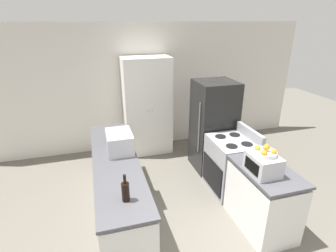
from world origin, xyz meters
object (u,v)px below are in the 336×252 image
(microwave, at_px, (120,142))
(toaster_oven, at_px, (263,164))
(stove, at_px, (231,165))
(fruit_bowl, at_px, (265,152))
(pantry_cabinet, at_px, (147,106))
(refrigerator, at_px, (213,126))
(wine_bottle, at_px, (126,191))

(microwave, relative_size, toaster_oven, 1.26)
(stove, relative_size, toaster_oven, 2.67)
(stove, xyz_separation_m, fruit_bowl, (-0.13, -0.93, 0.72))
(fruit_bowl, bearing_deg, pantry_cabinet, 107.84)
(refrigerator, xyz_separation_m, toaster_oven, (-0.16, -1.69, 0.18))
(refrigerator, height_order, wine_bottle, refrigerator)
(pantry_cabinet, xyz_separation_m, fruit_bowl, (0.86, -2.68, 0.18))
(stove, bearing_deg, toaster_oven, -98.32)
(wine_bottle, xyz_separation_m, fruit_bowl, (1.68, 0.06, 0.17))
(microwave, relative_size, wine_bottle, 1.60)
(pantry_cabinet, xyz_separation_m, wine_bottle, (-0.82, -2.74, 0.01))
(microwave, distance_m, toaster_oven, 1.93)
(refrigerator, distance_m, fruit_bowl, 1.73)
(pantry_cabinet, xyz_separation_m, refrigerator, (1.01, -0.99, -0.16))
(refrigerator, distance_m, wine_bottle, 2.53)
(pantry_cabinet, bearing_deg, microwave, -114.85)
(refrigerator, height_order, fruit_bowl, refrigerator)
(pantry_cabinet, xyz_separation_m, microwave, (-0.74, -1.60, 0.03))
(pantry_cabinet, bearing_deg, stove, -60.50)
(pantry_cabinet, distance_m, fruit_bowl, 2.82)
(toaster_oven, xyz_separation_m, fruit_bowl, (0.01, 0.01, 0.16))
(refrigerator, relative_size, microwave, 3.37)
(wine_bottle, height_order, fruit_bowl, fruit_bowl)
(stove, height_order, microwave, microwave)
(stove, xyz_separation_m, toaster_oven, (-0.14, -0.93, 0.56))
(refrigerator, height_order, microwave, refrigerator)
(pantry_cabinet, distance_m, refrigerator, 1.43)
(stove, distance_m, refrigerator, 0.85)
(stove, distance_m, wine_bottle, 2.13)
(wine_bottle, height_order, toaster_oven, wine_bottle)
(refrigerator, distance_m, microwave, 1.87)
(stove, height_order, refrigerator, refrigerator)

